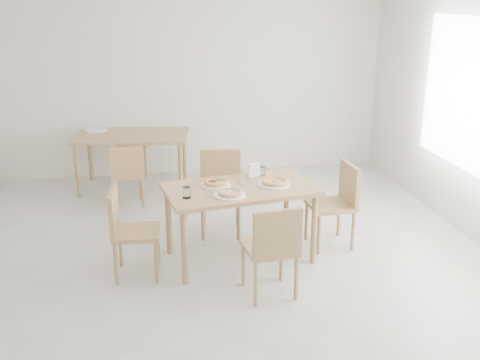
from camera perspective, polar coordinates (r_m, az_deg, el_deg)
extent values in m
plane|color=#BBBBB6|center=(5.13, -4.17, -11.08)|extent=(7.00, 7.00, 0.00)
plane|color=silver|center=(8.03, -6.84, 10.34)|extent=(6.00, 0.00, 6.00)
cube|color=tan|center=(5.40, 0.00, -0.92)|extent=(1.54, 1.03, 0.04)
cylinder|color=tan|center=(5.09, -5.67, -6.89)|extent=(0.06, 0.06, 0.71)
cylinder|color=tan|center=(5.49, 7.53, -4.98)|extent=(0.06, 0.06, 0.71)
cylinder|color=tan|center=(5.68, -7.27, -4.12)|extent=(0.06, 0.06, 0.71)
cylinder|color=tan|center=(6.05, 4.74, -2.60)|extent=(0.06, 0.06, 0.71)
cube|color=#A88154|center=(4.89, 3.02, -6.91)|extent=(0.47, 0.47, 0.04)
cube|color=#A88154|center=(4.63, 3.85, -5.41)|extent=(0.43, 0.09, 0.40)
cylinder|color=#A88154|center=(5.20, 4.22, -8.09)|extent=(0.04, 0.04, 0.41)
cylinder|color=#A88154|center=(5.09, 0.35, -8.63)|extent=(0.04, 0.04, 0.41)
cylinder|color=#A88154|center=(4.90, 5.72, -9.90)|extent=(0.04, 0.04, 0.41)
cylinder|color=#A88154|center=(4.79, 1.62, -10.53)|extent=(0.04, 0.04, 0.41)
cube|color=#A88154|center=(6.08, -1.99, -1.44)|extent=(0.50, 0.50, 0.04)
cube|color=#A88154|center=(6.19, -2.01, 1.22)|extent=(0.45, 0.10, 0.42)
cylinder|color=#A88154|center=(5.99, -3.79, -4.22)|extent=(0.04, 0.04, 0.43)
cylinder|color=#A88154|center=(5.99, -0.14, -4.18)|extent=(0.04, 0.04, 0.43)
cylinder|color=#A88154|center=(6.34, -3.69, -2.89)|extent=(0.04, 0.04, 0.43)
cylinder|color=#A88154|center=(6.34, -0.24, -2.85)|extent=(0.04, 0.04, 0.43)
cube|color=#A88154|center=(5.27, -10.49, -5.26)|extent=(0.45, 0.45, 0.04)
cube|color=#A88154|center=(5.21, -12.71, -3.08)|extent=(0.07, 0.42, 0.40)
cylinder|color=#A88154|center=(5.19, -8.50, -8.29)|extent=(0.04, 0.04, 0.41)
cylinder|color=#A88154|center=(5.52, -8.32, -6.60)|extent=(0.04, 0.04, 0.41)
cylinder|color=#A88154|center=(5.23, -12.49, -8.35)|extent=(0.04, 0.04, 0.41)
cylinder|color=#A88154|center=(5.55, -12.07, -6.67)|extent=(0.04, 0.04, 0.41)
cube|color=#A88154|center=(5.86, 9.16, -2.56)|extent=(0.46, 0.46, 0.04)
cube|color=#A88154|center=(5.86, 11.05, -0.33)|extent=(0.07, 0.43, 0.41)
cylinder|color=#A88154|center=(6.05, 6.77, -4.15)|extent=(0.04, 0.04, 0.42)
cylinder|color=#A88154|center=(5.73, 7.99, -5.53)|extent=(0.04, 0.04, 0.42)
cylinder|color=#A88154|center=(6.17, 10.02, -3.81)|extent=(0.04, 0.04, 0.42)
cylinder|color=#A88154|center=(5.86, 11.40, -5.15)|extent=(0.04, 0.04, 0.42)
cylinder|color=white|center=(5.46, 3.48, -0.42)|extent=(0.31, 0.31, 0.02)
cylinder|color=white|center=(5.15, -1.03, -1.56)|extent=(0.30, 0.30, 0.02)
cylinder|color=white|center=(5.44, -2.50, -0.48)|extent=(0.29, 0.29, 0.02)
cylinder|color=#E9B56E|center=(5.46, 3.48, -0.27)|extent=(0.27, 0.27, 0.01)
torus|color=#E9B56E|center=(5.45, 3.49, -0.17)|extent=(0.28, 0.28, 0.03)
cylinder|color=#CA6223|center=(5.45, 3.49, -0.18)|extent=(0.21, 0.21, 0.01)
ellipsoid|color=#205112|center=(5.45, 3.49, -0.11)|extent=(0.05, 0.04, 0.01)
cylinder|color=#E9B56E|center=(5.15, -1.03, -1.41)|extent=(0.28, 0.28, 0.01)
torus|color=#E9B56E|center=(5.15, -1.03, -1.30)|extent=(0.28, 0.28, 0.03)
cylinder|color=#F4E8C8|center=(5.15, -1.03, -1.31)|extent=(0.20, 0.20, 0.01)
cylinder|color=#E9B56E|center=(5.44, -2.50, -0.33)|extent=(0.28, 0.28, 0.01)
torus|color=#E9B56E|center=(5.43, -2.50, -0.23)|extent=(0.29, 0.29, 0.03)
cylinder|color=#CA6223|center=(5.43, -2.50, -0.24)|extent=(0.21, 0.21, 0.01)
cylinder|color=white|center=(5.74, 2.26, 0.92)|extent=(0.07, 0.07, 0.09)
cylinder|color=white|center=(5.13, -5.45, -1.27)|extent=(0.08, 0.08, 0.10)
cube|color=silver|center=(5.68, 1.40, 0.36)|extent=(0.14, 0.09, 0.01)
cube|color=white|center=(5.66, 1.40, 1.06)|extent=(0.13, 0.07, 0.13)
cube|color=silver|center=(5.71, 2.29, 0.40)|extent=(0.04, 0.17, 0.01)
cube|color=silver|center=(5.48, 0.13, -0.37)|extent=(0.05, 0.19, 0.01)
cube|color=#A88154|center=(7.56, -10.93, 4.45)|extent=(1.57, 1.04, 0.04)
cylinder|color=#A88154|center=(7.48, -16.17, 0.89)|extent=(0.06, 0.06, 0.71)
cylinder|color=#A88154|center=(7.25, -6.04, 0.99)|extent=(0.06, 0.06, 0.71)
cylinder|color=#A88154|center=(8.12, -14.97, 2.39)|extent=(0.06, 0.06, 0.71)
cylinder|color=#A88154|center=(7.91, -5.64, 2.51)|extent=(0.06, 0.06, 0.71)
cube|color=#A88154|center=(7.02, -11.41, 0.57)|extent=(0.43, 0.43, 0.04)
cube|color=#A88154|center=(6.79, -11.44, 1.78)|extent=(0.40, 0.07, 0.38)
cylinder|color=#A88154|center=(7.26, -10.04, -0.52)|extent=(0.03, 0.03, 0.39)
cylinder|color=#A88154|center=(7.25, -12.72, -0.73)|extent=(0.03, 0.03, 0.39)
cylinder|color=#A88154|center=(6.94, -9.83, -1.41)|extent=(0.03, 0.03, 0.39)
cylinder|color=#A88154|center=(6.93, -12.63, -1.63)|extent=(0.03, 0.03, 0.39)
cube|color=#A88154|center=(8.31, -10.30, 3.83)|extent=(0.60, 0.60, 0.04)
cube|color=#A88154|center=(8.43, -9.80, 5.72)|extent=(0.43, 0.23, 0.43)
cylinder|color=#A88154|center=(8.29, -11.97, 1.96)|extent=(0.04, 0.04, 0.44)
cylinder|color=#A88154|center=(8.12, -9.55, 1.77)|extent=(0.04, 0.04, 0.44)
cylinder|color=#A88154|center=(8.62, -10.82, 2.67)|extent=(0.04, 0.04, 0.44)
cylinder|color=#A88154|center=(8.46, -8.47, 2.50)|extent=(0.04, 0.04, 0.44)
cylinder|color=white|center=(7.88, -14.45, 4.97)|extent=(0.32, 0.32, 0.02)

